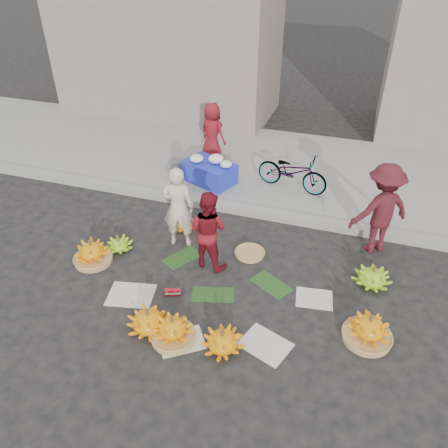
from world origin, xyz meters
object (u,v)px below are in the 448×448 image
(banana_bunch_4, at_px, (369,329))
(bicycle, at_px, (292,171))
(banana_bunch_0, at_px, (92,253))
(flower_table, at_px, (210,171))
(vendor_cream, at_px, (178,207))

(banana_bunch_4, relative_size, bicycle, 0.44)
(banana_bunch_0, distance_m, bicycle, 4.31)
(banana_bunch_0, height_order, banana_bunch_4, banana_bunch_4)
(banana_bunch_0, xyz_separation_m, flower_table, (1.00, 3.07, 0.19))
(bicycle, bearing_deg, flower_table, 109.81)
(banana_bunch_4, xyz_separation_m, flower_table, (-3.49, 3.38, 0.18))
(banana_bunch_0, relative_size, flower_table, 0.53)
(vendor_cream, xyz_separation_m, flower_table, (-0.20, 2.13, -0.38))
(banana_bunch_4, bearing_deg, banana_bunch_0, 176.09)
(banana_bunch_4, distance_m, vendor_cream, 3.56)
(banana_bunch_0, relative_size, bicycle, 0.43)
(flower_table, relative_size, bicycle, 0.82)
(banana_bunch_0, relative_size, vendor_cream, 0.43)
(banana_bunch_4, height_order, flower_table, flower_table)
(vendor_cream, bearing_deg, banana_bunch_4, 147.61)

